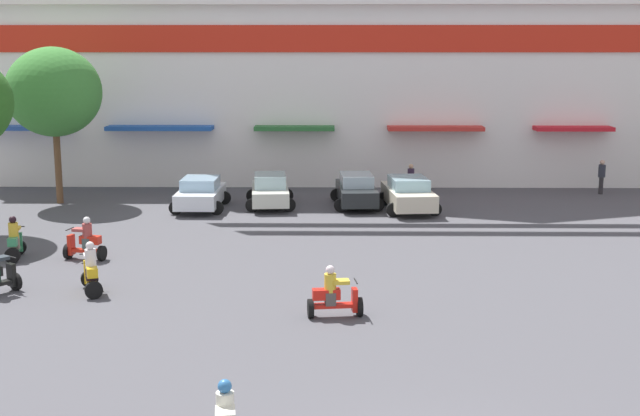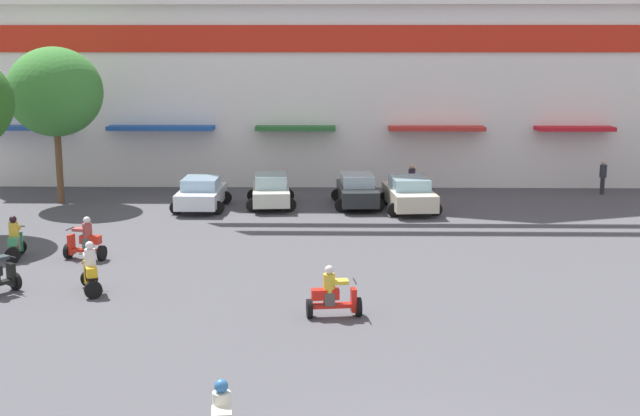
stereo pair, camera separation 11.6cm
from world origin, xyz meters
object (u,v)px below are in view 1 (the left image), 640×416
(scooter_rider_5, at_px, (15,241))
(scooter_rider_7, at_px, (91,272))
(scooter_rider_3, at_px, (334,296))
(parked_car_0, at_px, (201,193))
(parked_car_2, at_px, (356,190))
(scooter_rider_8, at_px, (85,242))
(parked_car_3, at_px, (408,194))
(parked_car_1, at_px, (270,190))
(pedestrian_0, at_px, (602,175))
(plaza_tree_0, at_px, (54,92))
(pedestrian_1, at_px, (411,178))

(scooter_rider_5, bearing_deg, scooter_rider_7, -46.95)
(scooter_rider_3, bearing_deg, parked_car_0, 111.28)
(parked_car_2, relative_size, scooter_rider_8, 2.80)
(parked_car_0, xyz_separation_m, parked_car_3, (9.21, -0.13, 0.03))
(parked_car_1, xyz_separation_m, scooter_rider_8, (-5.62, -9.71, -0.12))
(parked_car_3, bearing_deg, scooter_rider_7, -129.23)
(scooter_rider_3, bearing_deg, scooter_rider_7, 163.38)
(scooter_rider_3, relative_size, pedestrian_0, 0.90)
(plaza_tree_0, height_order, pedestrian_1, plaza_tree_0)
(scooter_rider_3, bearing_deg, pedestrian_1, 78.38)
(parked_car_1, relative_size, scooter_rider_5, 2.66)
(parked_car_0, bearing_deg, scooter_rider_8, -105.90)
(plaza_tree_0, relative_size, scooter_rider_5, 4.69)
(parked_car_0, height_order, scooter_rider_5, scooter_rider_5)
(parked_car_3, bearing_deg, scooter_rider_8, -142.93)
(scooter_rider_8, xyz_separation_m, pedestrian_0, (21.62, 13.21, 0.34))
(scooter_rider_3, distance_m, scooter_rider_7, 7.46)
(parked_car_2, relative_size, scooter_rider_7, 2.65)
(parked_car_0, xyz_separation_m, scooter_rider_5, (-5.01, -8.97, -0.10))
(scooter_rider_3, bearing_deg, parked_car_3, 77.46)
(parked_car_2, bearing_deg, scooter_rider_5, -140.78)
(scooter_rider_7, bearing_deg, scooter_rider_3, -16.62)
(parked_car_0, bearing_deg, parked_car_3, -0.82)
(scooter_rider_3, bearing_deg, plaza_tree_0, 127.38)
(parked_car_2, relative_size, parked_car_3, 0.94)
(parked_car_0, distance_m, pedestrian_1, 10.06)
(parked_car_2, xyz_separation_m, scooter_rider_8, (-9.52, -9.82, -0.12))
(parked_car_3, xyz_separation_m, scooter_rider_3, (-3.33, -14.97, -0.17))
(parked_car_0, relative_size, pedestrian_0, 2.35)
(scooter_rider_5, relative_size, pedestrian_1, 0.93)
(parked_car_0, distance_m, scooter_rider_7, 13.03)
(scooter_rider_5, xyz_separation_m, pedestrian_1, (14.61, 11.97, 0.32))
(parked_car_3, height_order, scooter_rider_8, scooter_rider_8)
(parked_car_2, distance_m, scooter_rider_3, 15.92)
(parked_car_2, height_order, scooter_rider_7, scooter_rider_7)
(scooter_rider_7, distance_m, scooter_rider_8, 4.15)
(scooter_rider_3, xyz_separation_m, pedestrian_0, (13.16, 19.28, 0.38))
(parked_car_0, xyz_separation_m, scooter_rider_7, (-1.27, -12.97, -0.07))
(parked_car_1, xyz_separation_m, pedestrian_0, (16.00, 3.50, 0.22))
(scooter_rider_8, bearing_deg, parked_car_3, 37.07)
(pedestrian_0, height_order, pedestrian_1, pedestrian_0)
(parked_car_3, xyz_separation_m, scooter_rider_7, (-10.48, -12.84, -0.10))
(parked_car_3, xyz_separation_m, scooter_rider_8, (-11.78, -8.90, -0.13))
(plaza_tree_0, height_order, scooter_rider_5, plaza_tree_0)
(scooter_rider_3, relative_size, scooter_rider_8, 1.02)
(scooter_rider_8, bearing_deg, parked_car_0, 74.10)
(scooter_rider_3, relative_size, scooter_rider_5, 1.00)
(parked_car_3, xyz_separation_m, pedestrian_0, (9.83, 4.31, 0.21))
(scooter_rider_3, height_order, pedestrian_0, pedestrian_0)
(plaza_tree_0, height_order, parked_car_3, plaza_tree_0)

